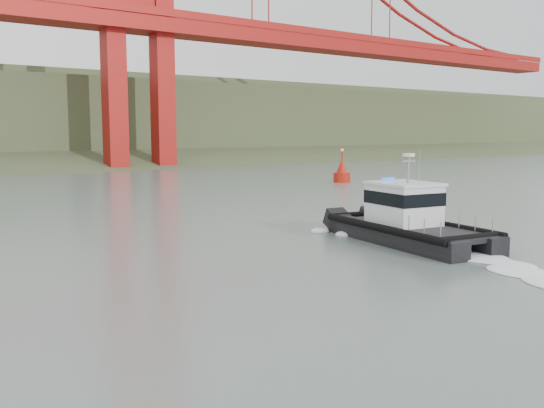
{
  "coord_description": "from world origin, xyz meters",
  "views": [
    {
      "loc": [
        -17.98,
        -13.31,
        5.87
      ],
      "look_at": [
        -0.79,
        9.86,
        2.4
      ],
      "focal_mm": 40.0,
      "sensor_mm": 36.0,
      "label": 1
    }
  ],
  "objects": [
    {
      "name": "nav_buoy",
      "position": [
        30.28,
        38.12,
        1.08
      ],
      "size": [
        1.97,
        1.97,
        4.1
      ],
      "color": "#A3170B",
      "rests_on": "ground"
    },
    {
      "name": "patrol_boat",
      "position": [
        6.71,
        7.92,
        1.22
      ],
      "size": [
        5.2,
        10.52,
        4.89
      ],
      "rotation": [
        0.0,
        0.0,
        -0.16
      ],
      "color": "black",
      "rests_on": "ground"
    },
    {
      "name": "ground",
      "position": [
        0.0,
        0.0,
        0.0
      ],
      "size": [
        400.0,
        400.0,
        0.0
      ],
      "primitive_type": "plane",
      "color": "#576761",
      "rests_on": "ground"
    }
  ]
}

